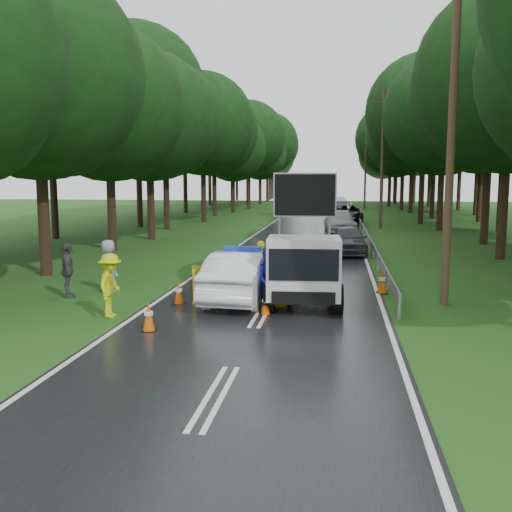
% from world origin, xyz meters
% --- Properties ---
extents(ground, '(160.00, 160.00, 0.00)m').
position_xyz_m(ground, '(0.00, 0.00, 0.00)').
color(ground, '#1C4814').
rests_on(ground, ground).
extents(road, '(7.00, 140.00, 0.02)m').
position_xyz_m(road, '(0.00, 30.00, 0.01)').
color(road, black).
rests_on(road, ground).
extents(guardrail, '(0.12, 60.06, 0.70)m').
position_xyz_m(guardrail, '(3.70, 29.67, 0.55)').
color(guardrail, gray).
rests_on(guardrail, ground).
extents(utility_pole_near, '(1.40, 0.24, 10.00)m').
position_xyz_m(utility_pole_near, '(5.20, 2.00, 5.06)').
color(utility_pole_near, '#4F3325').
rests_on(utility_pole_near, ground).
extents(utility_pole_mid, '(1.40, 0.24, 10.00)m').
position_xyz_m(utility_pole_mid, '(5.20, 28.00, 5.06)').
color(utility_pole_mid, '#4F3325').
rests_on(utility_pole_mid, ground).
extents(utility_pole_far, '(1.40, 0.24, 10.00)m').
position_xyz_m(utility_pole_far, '(5.20, 54.00, 5.06)').
color(utility_pole_far, '#4F3325').
rests_on(utility_pole_far, ground).
extents(police_sedan, '(1.92, 4.73, 1.68)m').
position_xyz_m(police_sedan, '(-0.80, 1.68, 0.77)').
color(police_sedan, white).
rests_on(police_sedan, ground).
extents(work_truck, '(2.39, 4.94, 3.85)m').
position_xyz_m(work_truck, '(1.05, 1.73, 1.04)').
color(work_truck, gray).
rests_on(work_truck, ground).
extents(barrier, '(2.81, 0.09, 1.16)m').
position_xyz_m(barrier, '(-0.80, 1.00, 0.88)').
color(barrier, yellow).
rests_on(barrier, ground).
extents(officer, '(0.58, 0.39, 1.59)m').
position_xyz_m(officer, '(-0.59, 4.24, 0.79)').
color(officer, '#FFF50D').
rests_on(officer, ground).
extents(civilian, '(1.03, 0.91, 1.77)m').
position_xyz_m(civilian, '(0.16, 0.50, 0.89)').
color(civilian, '#1A26AE').
rests_on(civilian, ground).
extents(bystander_left, '(0.71, 1.16, 1.73)m').
position_xyz_m(bystander_left, '(-4.00, -0.79, 0.87)').
color(bystander_left, '#C3D50B').
rests_on(bystander_left, ground).
extents(bystander_mid, '(0.85, 1.09, 1.73)m').
position_xyz_m(bystander_mid, '(-6.32, 1.43, 0.86)').
color(bystander_mid, '#414349').
rests_on(bystander_mid, ground).
extents(bystander_right, '(0.99, 0.97, 1.73)m').
position_xyz_m(bystander_right, '(-5.42, 2.50, 0.86)').
color(bystander_right, '#8D99A9').
rests_on(bystander_right, ground).
extents(queue_car_first, '(1.77, 4.19, 1.42)m').
position_xyz_m(queue_car_first, '(2.60, 13.15, 0.71)').
color(queue_car_first, '#404248').
rests_on(queue_car_first, ground).
extents(queue_car_second, '(2.42, 5.11, 1.44)m').
position_xyz_m(queue_car_second, '(2.20, 25.23, 0.72)').
color(queue_car_second, '#A2A4AA').
rests_on(queue_car_second, ground).
extents(queue_car_third, '(2.87, 5.99, 1.65)m').
position_xyz_m(queue_car_third, '(2.60, 31.23, 0.82)').
color(queue_car_third, black).
rests_on(queue_car_third, ground).
extents(queue_car_fourth, '(1.92, 4.98, 1.62)m').
position_xyz_m(queue_car_fourth, '(2.00, 37.74, 0.81)').
color(queue_car_fourth, '#45464D').
rests_on(queue_car_fourth, ground).
extents(cone_near_left, '(0.36, 0.36, 0.76)m').
position_xyz_m(cone_near_left, '(-2.51, -2.09, 0.37)').
color(cone_near_left, black).
rests_on(cone_near_left, ground).
extents(cone_center, '(0.31, 0.31, 0.66)m').
position_xyz_m(cone_center, '(0.11, 0.00, 0.32)').
color(cone_center, black).
rests_on(cone_center, ground).
extents(cone_far, '(0.31, 0.31, 0.65)m').
position_xyz_m(cone_far, '(0.58, 2.50, 0.32)').
color(cone_far, black).
rests_on(cone_far, ground).
extents(cone_left_mid, '(0.33, 0.33, 0.71)m').
position_xyz_m(cone_left_mid, '(-2.61, 0.96, 0.34)').
color(cone_left_mid, black).
rests_on(cone_left_mid, ground).
extents(cone_right, '(0.37, 0.37, 0.79)m').
position_xyz_m(cone_right, '(3.50, 3.46, 0.38)').
color(cone_right, black).
rests_on(cone_right, ground).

